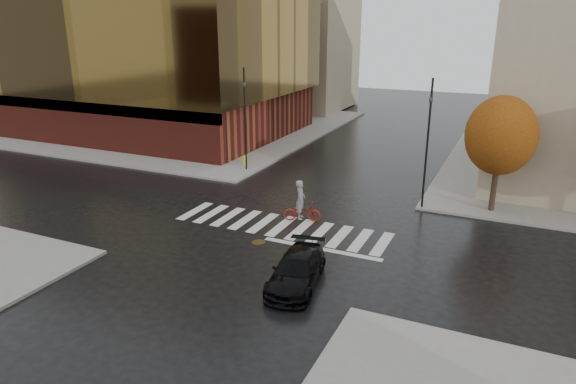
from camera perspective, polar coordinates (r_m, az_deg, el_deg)
name	(u,v)px	position (r m, az deg, el deg)	size (l,w,h in m)	color
ground	(277,229)	(27.00, -1.21, -4.18)	(120.00, 120.00, 0.00)	black
sidewalk_nw	(183,125)	(54.85, -11.54, 7.27)	(30.00, 30.00, 0.15)	gray
crosswalk	(281,226)	(27.42, -0.75, -3.81)	(12.00, 3.00, 0.01)	silver
office_glass	(150,44)	(52.14, -15.06, 15.56)	(27.00, 19.00, 16.00)	maroon
building_nw_far	(291,23)	(65.21, 0.31, 18.28)	(14.00, 12.00, 20.00)	tan
tree_ne_a	(501,136)	(30.40, 22.57, 5.79)	(3.80, 3.80, 6.50)	#322016
sedan	(297,270)	(21.35, 0.97, -8.69)	(1.83, 4.51, 1.31)	black
cyclist	(301,207)	(27.86, 1.51, -1.71)	(2.15, 1.30, 2.31)	#A0180E
traffic_light_nw	(245,113)	(36.59, -4.81, 8.74)	(0.20, 0.17, 7.22)	black
traffic_light_ne	(428,136)	(29.69, 15.29, 6.06)	(0.21, 0.23, 7.36)	black
fire_hydrant	(245,160)	(38.56, -4.82, 3.61)	(0.25, 0.25, 0.71)	yellow
manhole	(259,242)	(25.53, -3.27, -5.58)	(0.68, 0.68, 0.01)	#50421C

